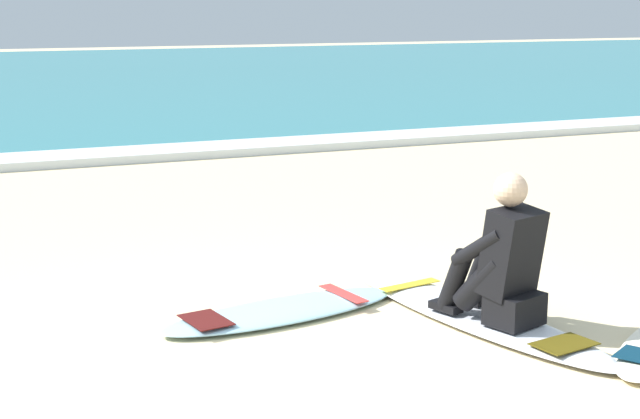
{
  "coord_description": "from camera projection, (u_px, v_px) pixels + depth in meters",
  "views": [
    {
      "loc": [
        -2.11,
        -4.64,
        2.03
      ],
      "look_at": [
        0.58,
        1.64,
        0.55
      ],
      "focal_mm": 53.97,
      "sensor_mm": 36.0,
      "label": 1
    }
  ],
  "objects": [
    {
      "name": "surfboard_main",
      "position": [
        475.0,
        315.0,
        6.25
      ],
      "size": [
        0.94,
        2.45,
        0.08
      ],
      "color": "silver",
      "rests_on": "ground"
    },
    {
      "name": "breaking_foam",
      "position": [
        90.0,
        157.0,
        12.49
      ],
      "size": [
        80.0,
        0.9,
        0.11
      ],
      "primitive_type": "cube",
      "color": "white",
      "rests_on": "ground"
    },
    {
      "name": "surfboard_spare_near",
      "position": [
        282.0,
        311.0,
        6.34
      ],
      "size": [
        1.8,
        0.79,
        0.08
      ],
      "color": "#9ED1E5",
      "rests_on": "ground"
    },
    {
      "name": "ground_plane",
      "position": [
        340.0,
        370.0,
        5.41
      ],
      "size": [
        80.0,
        80.0,
        0.0
      ],
      "primitive_type": "plane",
      "color": "beige"
    },
    {
      "name": "surfer_seated",
      "position": [
        501.0,
        264.0,
        5.97
      ],
      "size": [
        0.52,
        0.77,
        0.95
      ],
      "color": "black",
      "rests_on": "surfboard_main"
    }
  ]
}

